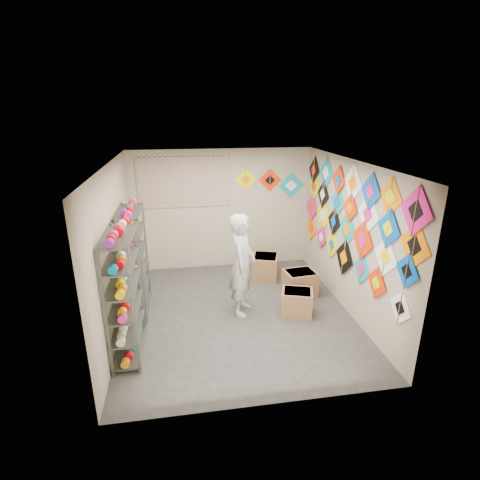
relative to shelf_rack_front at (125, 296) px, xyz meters
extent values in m
plane|color=#312E2B|center=(1.78, 0.85, -0.95)|extent=(4.50, 4.50, 0.00)
plane|color=tan|center=(1.78, 3.10, 0.40)|extent=(4.00, 0.00, 4.00)
plane|color=tan|center=(1.78, -1.40, 0.40)|extent=(4.00, 0.00, 4.00)
plane|color=tan|center=(-0.22, 0.85, 0.40)|extent=(0.00, 4.50, 4.50)
plane|color=tan|center=(3.78, 0.85, 0.40)|extent=(0.00, 4.50, 4.50)
plane|color=#676057|center=(1.78, 0.85, 1.75)|extent=(4.50, 4.50, 0.00)
cube|color=#4C5147|center=(0.00, 0.00, 0.00)|extent=(0.40, 1.10, 1.90)
cube|color=#4C5147|center=(0.00, 1.30, 0.00)|extent=(0.40, 1.10, 1.90)
cylinder|color=#DE2877|center=(0.00, -0.48, 0.09)|extent=(0.12, 0.10, 0.12)
cylinder|color=orange|center=(0.00, -0.29, 0.09)|extent=(0.12, 0.10, 0.12)
cylinder|color=#FFC400|center=(0.00, -0.10, 0.09)|extent=(0.12, 0.10, 0.12)
cylinder|color=white|center=(0.00, 0.10, 0.09)|extent=(0.12, 0.10, 0.12)
cylinder|color=red|center=(0.00, 0.29, 0.09)|extent=(0.12, 0.10, 0.12)
cylinder|color=#882093|center=(0.00, 0.48, 0.09)|extent=(0.12, 0.10, 0.12)
cylinder|color=beige|center=(0.00, 0.82, 0.09)|extent=(0.12, 0.10, 0.12)
cylinder|color=#03748B|center=(0.00, 1.01, 0.09)|extent=(0.12, 0.10, 0.12)
cylinder|color=#DE2877|center=(0.00, 1.20, 0.09)|extent=(0.12, 0.10, 0.12)
cylinder|color=orange|center=(0.00, 1.40, 0.09)|extent=(0.12, 0.10, 0.12)
cylinder|color=#FFC400|center=(0.00, 1.59, 0.09)|extent=(0.12, 0.10, 0.12)
cylinder|color=white|center=(0.00, 1.78, 0.09)|extent=(0.12, 0.10, 0.12)
cube|color=white|center=(3.77, -0.92, -0.03)|extent=(0.02, 0.52, 0.52)
cube|color=#EB2D02|center=(3.75, -0.29, 0.05)|extent=(0.01, 0.55, 0.55)
cube|color=teal|center=(3.77, 0.24, 0.05)|extent=(0.03, 0.55, 0.55)
cube|color=black|center=(3.75, 0.87, 0.00)|extent=(0.04, 0.70, 0.70)
cube|color=#EFF000|center=(3.77, 1.48, 0.03)|extent=(0.04, 0.58, 0.58)
cube|color=#E3117E|center=(3.75, 2.00, 0.01)|extent=(0.03, 0.52, 0.52)
cube|color=#FF7F00|center=(3.77, 2.66, 0.03)|extent=(0.03, 0.63, 0.63)
cube|color=#004FBC|center=(3.75, -0.97, 0.55)|extent=(0.01, 0.52, 0.52)
cube|color=white|center=(3.77, -0.40, 0.53)|extent=(0.01, 0.64, 0.64)
cube|color=#EB2D02|center=(3.75, 0.28, 0.54)|extent=(0.01, 0.68, 0.68)
cube|color=teal|center=(3.77, 0.90, 0.53)|extent=(0.01, 0.66, 0.66)
cube|color=black|center=(3.75, 1.45, 0.52)|extent=(0.03, 0.56, 0.56)
cube|color=#EFF000|center=(3.77, 2.04, 0.48)|extent=(0.01, 0.72, 0.72)
cube|color=#E3117E|center=(3.75, 2.70, 0.47)|extent=(0.03, 0.65, 0.65)
cube|color=#FF7F00|center=(3.77, -1.01, 0.91)|extent=(0.01, 0.66, 0.66)
cube|color=#004FBC|center=(3.75, -0.41, 0.95)|extent=(0.02, 0.59, 0.59)
cube|color=white|center=(3.77, 0.23, 0.99)|extent=(0.02, 0.69, 0.69)
cube|color=#EB2D02|center=(3.75, 0.83, 0.94)|extent=(0.01, 0.52, 0.52)
cube|color=teal|center=(3.77, 1.40, 0.91)|extent=(0.04, 0.60, 0.60)
cube|color=black|center=(3.75, 2.09, 0.90)|extent=(0.02, 0.59, 0.59)
cube|color=#EFF000|center=(3.77, 2.66, 0.96)|extent=(0.03, 0.65, 0.65)
cube|color=#E3117E|center=(3.75, -0.95, 1.35)|extent=(0.02, 0.68, 0.68)
cube|color=#FF7F00|center=(3.77, -0.33, 1.39)|extent=(0.01, 0.58, 0.58)
cube|color=#004FBC|center=(3.75, 0.20, 1.36)|extent=(0.03, 0.60, 0.60)
cube|color=white|center=(3.77, 0.86, 1.36)|extent=(0.02, 0.70, 0.70)
cube|color=#EB2D02|center=(3.75, 1.40, 1.32)|extent=(0.01, 0.57, 0.57)
cube|color=teal|center=(3.77, 2.04, 1.35)|extent=(0.02, 0.68, 0.68)
cube|color=black|center=(3.75, 2.69, 1.31)|extent=(0.03, 0.59, 0.59)
cube|color=#EFF000|center=(2.33, 3.09, 1.07)|extent=(0.50, 0.02, 0.50)
cube|color=#EB2D02|center=(2.88, 3.09, 1.04)|extent=(0.52, 0.02, 0.52)
cube|color=teal|center=(3.38, 3.09, 0.90)|extent=(0.61, 0.02, 0.61)
cube|color=#704494|center=(0.98, 3.08, 1.05)|extent=(2.00, 0.01, 1.10)
imported|color=#BDB5AB|center=(1.88, 0.91, -0.03)|extent=(0.94, 0.85, 1.85)
cube|color=olive|center=(2.84, 0.68, -0.72)|extent=(0.66, 0.60, 0.45)
cube|color=olive|center=(3.12, 1.38, -0.71)|extent=(0.65, 0.55, 0.49)
cube|color=olive|center=(2.62, 2.24, -0.69)|extent=(0.70, 0.73, 0.52)
camera|label=1|loc=(0.86, -5.03, 2.55)|focal=28.00mm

